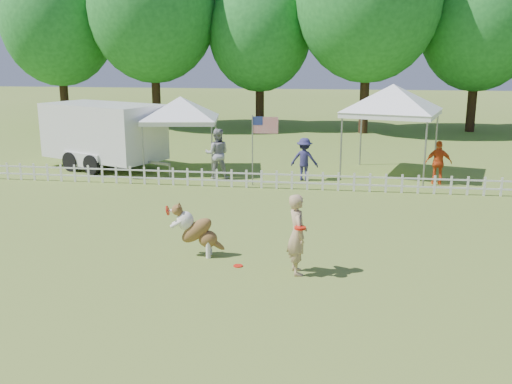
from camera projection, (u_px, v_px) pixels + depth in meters
ground at (251, 266)px, 11.92m from camera, size 120.00×120.00×0.00m
picket_fence at (284, 180)px, 18.58m from camera, size 22.00×0.08×0.60m
handler at (297, 234)px, 11.34m from camera, size 0.55×0.69×1.64m
dog at (197, 230)px, 12.37m from camera, size 1.16×0.46×1.17m
frisbee_on_turf at (238, 266)px, 11.89m from camera, size 0.22×0.22×0.02m
canopy_tent_left at (181, 135)px, 21.17m from camera, size 3.02×3.02×2.72m
canopy_tent_right at (391, 131)px, 20.45m from camera, size 3.81×3.81×3.20m
cargo_trailer at (104, 135)px, 21.83m from camera, size 6.24×4.62×2.51m
flag_pole at (252, 151)px, 18.91m from camera, size 0.91×0.15×2.36m
spectator_a at (217, 154)px, 20.01m from camera, size 0.95×0.78×1.77m
spectator_b at (304, 159)px, 19.75m from camera, size 1.03×0.69×1.49m
spectator_c at (438, 163)px, 19.14m from camera, size 0.87×0.38×1.48m
tree_far_left at (59, 33)px, 33.89m from camera, size 6.60×6.60×11.00m
tree_left at (153, 23)px, 32.43m from camera, size 7.40×7.40×12.00m
tree_center_left at (260, 43)px, 32.80m from camera, size 6.00×6.00×9.80m
tree_center_right at (368, 15)px, 30.18m from camera, size 7.60×7.60×12.60m
tree_right at (478, 36)px, 31.02m from camera, size 6.20×6.20×10.40m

